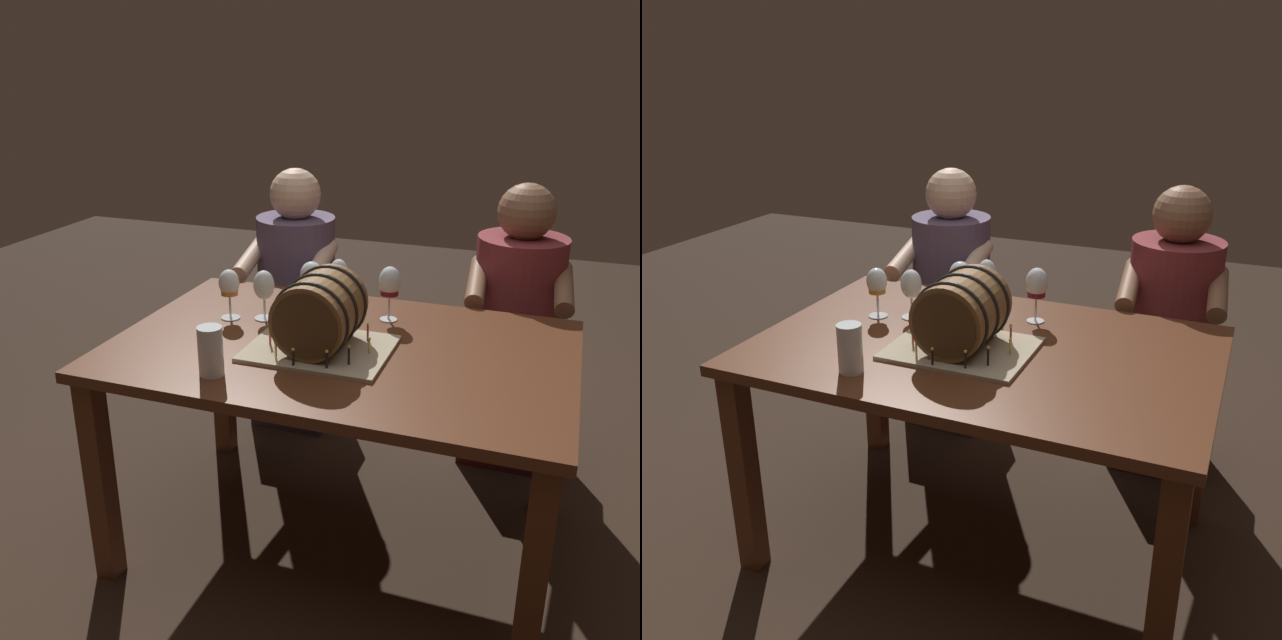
{
  "view_description": "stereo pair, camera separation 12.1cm",
  "coord_description": "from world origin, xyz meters",
  "views": [
    {
      "loc": [
        0.63,
        -1.94,
        1.63
      ],
      "look_at": [
        -0.05,
        -0.06,
        0.85
      ],
      "focal_mm": 39.5,
      "sensor_mm": 36.0,
      "label": 1
    },
    {
      "loc": [
        0.74,
        -1.89,
        1.63
      ],
      "look_at": [
        -0.05,
        -0.06,
        0.85
      ],
      "focal_mm": 39.5,
      "sensor_mm": 36.0,
      "label": 2
    }
  ],
  "objects": [
    {
      "name": "ground_plane",
      "position": [
        0.0,
        0.0,
        0.0
      ],
      "size": [
        8.0,
        8.0,
        0.0
      ],
      "primitive_type": "plane",
      "color": "#332319"
    },
    {
      "name": "dining_table",
      "position": [
        0.0,
        0.0,
        0.65
      ],
      "size": [
        1.43,
        0.95,
        0.75
      ],
      "color": "#562D19",
      "rests_on": "ground"
    },
    {
      "name": "barrel_cake",
      "position": [
        -0.05,
        -0.06,
        0.87
      ],
      "size": [
        0.43,
        0.35,
        0.25
      ],
      "color": "tan",
      "rests_on": "dining_table"
    },
    {
      "name": "wine_glass_amber",
      "position": [
        -0.43,
        0.09,
        0.87
      ],
      "size": [
        0.07,
        0.07,
        0.18
      ],
      "color": "white",
      "rests_on": "dining_table"
    },
    {
      "name": "wine_glass_white",
      "position": [
        -0.1,
        0.28,
        0.88
      ],
      "size": [
        0.07,
        0.07,
        0.19
      ],
      "color": "white",
      "rests_on": "dining_table"
    },
    {
      "name": "wine_glass_red",
      "position": [
        0.08,
        0.26,
        0.88
      ],
      "size": [
        0.08,
        0.08,
        0.19
      ],
      "color": "white",
      "rests_on": "dining_table"
    },
    {
      "name": "wine_glass_empty",
      "position": [
        -0.32,
        0.13,
        0.87
      ],
      "size": [
        0.07,
        0.07,
        0.17
      ],
      "color": "white",
      "rests_on": "dining_table"
    },
    {
      "name": "wine_glass_rose",
      "position": [
        -0.21,
        0.3,
        0.87
      ],
      "size": [
        0.08,
        0.08,
        0.17
      ],
      "color": "white",
      "rests_on": "dining_table"
    },
    {
      "name": "beer_pint",
      "position": [
        -0.28,
        -0.33,
        0.82
      ],
      "size": [
        0.07,
        0.07,
        0.15
      ],
      "color": "white",
      "rests_on": "dining_table"
    },
    {
      "name": "person_seated_left",
      "position": [
        -0.47,
        0.79,
        0.54
      ],
      "size": [
        0.39,
        0.48,
        1.16
      ],
      "color": "#372D40",
      "rests_on": "ground"
    },
    {
      "name": "person_seated_right",
      "position": [
        0.47,
        0.79,
        0.54
      ],
      "size": [
        0.41,
        0.49,
        1.16
      ],
      "color": "#4C1B1E",
      "rests_on": "ground"
    }
  ]
}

